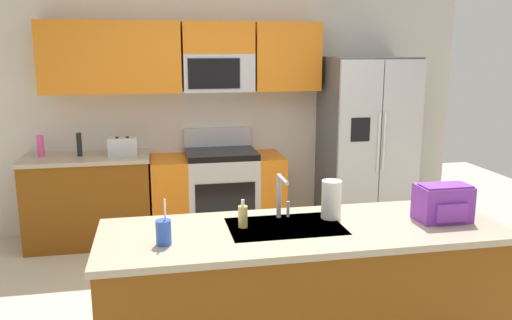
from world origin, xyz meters
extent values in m
plane|color=beige|center=(0.00, 0.00, 0.00)|extent=(9.00, 9.00, 0.00)
cube|color=beige|center=(0.00, 2.15, 1.30)|extent=(5.20, 0.10, 2.60)
cube|color=orange|center=(-1.50, 1.94, 1.85)|extent=(0.70, 0.32, 0.70)
cube|color=orange|center=(-0.82, 1.94, 1.85)|extent=(0.66, 0.32, 0.70)
cube|color=orange|center=(0.61, 1.94, 1.85)|extent=(0.68, 0.32, 0.70)
cube|color=#B7BABF|center=(-0.11, 1.94, 1.69)|extent=(0.72, 0.32, 0.38)
cube|color=black|center=(-0.17, 1.78, 1.69)|extent=(0.52, 0.01, 0.30)
cube|color=orange|center=(-0.11, 1.94, 2.04)|extent=(0.72, 0.32, 0.32)
cube|color=brown|center=(-1.45, 1.80, 0.43)|extent=(1.20, 0.60, 0.86)
cube|color=tan|center=(-1.45, 1.80, 0.88)|extent=(1.23, 0.63, 0.04)
cube|color=#B7BABF|center=(-0.11, 1.80, 0.42)|extent=(0.72, 0.60, 0.84)
cube|color=black|center=(-0.11, 1.50, 0.45)|extent=(0.60, 0.01, 0.36)
cube|color=black|center=(-0.11, 1.80, 0.87)|extent=(0.72, 0.60, 0.06)
cube|color=#B7BABF|center=(-0.11, 2.07, 1.00)|extent=(0.72, 0.06, 0.20)
cube|color=orange|center=(-0.65, 1.80, 0.42)|extent=(0.36, 0.60, 0.84)
cube|color=orange|center=(0.39, 1.80, 0.42)|extent=(0.28, 0.60, 0.84)
cube|color=#4C4F54|center=(1.45, 1.75, 0.93)|extent=(0.90, 0.70, 1.85)
cube|color=#B7BABF|center=(1.23, 1.38, 0.93)|extent=(0.44, 0.04, 1.81)
cube|color=#B7BABF|center=(1.68, 1.38, 0.93)|extent=(0.44, 0.04, 1.81)
cylinder|color=silver|center=(1.42, 1.35, 1.02)|extent=(0.02, 0.02, 0.60)
cylinder|color=silver|center=(1.48, 1.35, 1.02)|extent=(0.02, 0.02, 0.60)
cube|color=black|center=(1.23, 1.36, 1.15)|extent=(0.20, 0.00, 0.24)
cube|color=brown|center=(0.06, -0.64, 0.43)|extent=(2.36, 0.77, 0.86)
cube|color=tan|center=(0.06, -0.64, 0.88)|extent=(2.40, 0.81, 0.04)
cube|color=#B7BABF|center=(-0.04, -0.59, 0.89)|extent=(0.68, 0.44, 0.03)
cube|color=#B7BABF|center=(-1.09, 1.75, 0.99)|extent=(0.28, 0.16, 0.18)
cube|color=black|center=(-1.14, 1.75, 1.08)|extent=(0.03, 0.11, 0.01)
cube|color=black|center=(-1.04, 1.75, 1.08)|extent=(0.03, 0.11, 0.01)
cylinder|color=black|center=(-1.51, 1.80, 1.01)|extent=(0.05, 0.05, 0.23)
cylinder|color=#EA4C93|center=(-1.88, 1.85, 1.00)|extent=(0.07, 0.07, 0.21)
cylinder|color=#B7BABF|center=(-0.04, -0.42, 1.04)|extent=(0.03, 0.03, 0.28)
cylinder|color=#B7BABF|center=(-0.04, -0.52, 1.17)|extent=(0.02, 0.20, 0.02)
cylinder|color=#B7BABF|center=(0.02, -0.42, 0.95)|extent=(0.02, 0.02, 0.10)
cylinder|color=blue|center=(-0.76, -0.75, 0.97)|extent=(0.08, 0.08, 0.14)
cylinder|color=white|center=(-0.75, -0.75, 1.09)|extent=(0.01, 0.03, 0.14)
cylinder|color=#D8CC66|center=(-0.29, -0.56, 0.97)|extent=(0.06, 0.06, 0.13)
cylinder|color=white|center=(-0.29, -0.56, 1.05)|extent=(0.02, 0.02, 0.04)
cylinder|color=white|center=(0.28, -0.50, 1.02)|extent=(0.12, 0.12, 0.24)
cube|color=purple|center=(0.94, -0.67, 1.01)|extent=(0.32, 0.20, 0.22)
cube|color=#702F97|center=(0.94, -0.69, 1.11)|extent=(0.30, 0.14, 0.03)
cube|color=purple|center=(0.94, -0.77, 0.98)|extent=(0.20, 0.03, 0.11)
camera|label=1|loc=(-0.79, -3.47, 1.94)|focal=36.70mm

